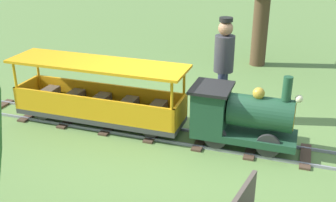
{
  "coord_description": "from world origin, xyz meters",
  "views": [
    {
      "loc": [
        5.07,
        1.6,
        2.82
      ],
      "look_at": [
        0.0,
        -0.13,
        0.55
      ],
      "focal_mm": 43.9,
      "sensor_mm": 36.0,
      "label": 1
    }
  ],
  "objects": [
    {
      "name": "locomotive",
      "position": [
        0.0,
        0.89,
        0.49
      ],
      "size": [
        0.63,
        1.45,
        1.06
      ],
      "color": "#1E472D",
      "rests_on": "ground_plane"
    },
    {
      "name": "passenger_car",
      "position": [
        0.0,
        -1.23,
        0.42
      ],
      "size": [
        0.73,
        2.7,
        0.97
      ],
      "color": "#3F3F3F",
      "rests_on": "ground_plane"
    },
    {
      "name": "ground_plane",
      "position": [
        0.0,
        0.0,
        0.0
      ],
      "size": [
        60.0,
        60.0,
        0.0
      ],
      "primitive_type": "plane",
      "color": "#608442"
    },
    {
      "name": "track",
      "position": [
        0.0,
        -0.33,
        0.02
      ],
      "size": [
        0.67,
        6.4,
        0.04
      ],
      "color": "gray",
      "rests_on": "ground_plane"
    },
    {
      "name": "conductor_person",
      "position": [
        -0.82,
        0.48,
        0.96
      ],
      "size": [
        0.3,
        0.3,
        1.62
      ],
      "color": "#282D47",
      "rests_on": "ground_plane"
    }
  ]
}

